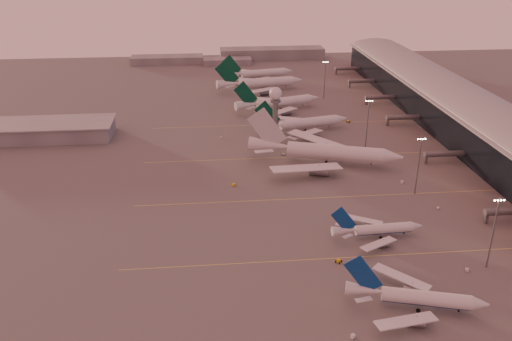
{
  "coord_description": "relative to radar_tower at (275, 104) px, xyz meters",
  "views": [
    {
      "loc": [
        -30.66,
        -139.8,
        98.03
      ],
      "look_at": [
        -10.3,
        64.84,
        9.0
      ],
      "focal_mm": 38.0,
      "sensor_mm": 36.0,
      "label": 1
    }
  ],
  "objects": [
    {
      "name": "gsv_catering_a",
      "position": [
        45.87,
        -121.72,
        -18.94
      ],
      "size": [
        5.22,
        3.05,
        4.02
      ],
      "color": "silver",
      "rests_on": "ground"
    },
    {
      "name": "gsv_catering_b",
      "position": [
        48.41,
        -54.64,
        -18.73
      ],
      "size": [
        5.85,
        3.71,
        4.44
      ],
      "color": "silver",
      "rests_on": "ground"
    },
    {
      "name": "hangar",
      "position": [
        -125.0,
        20.0,
        -16.63
      ],
      "size": [
        82.0,
        27.0,
        8.5
      ],
      "color": "slate",
      "rests_on": "ground"
    },
    {
      "name": "greentail_a",
      "position": [
        17.43,
        16.36,
        -17.46
      ],
      "size": [
        53.48,
        42.71,
        19.74
      ],
      "color": "silver",
      "rests_on": "ground"
    },
    {
      "name": "gsv_truck_c",
      "position": [
        -23.97,
        -50.03,
        -19.69
      ],
      "size": [
        6.28,
        5.22,
        2.46
      ],
      "color": "gold",
      "rests_on": "ground"
    },
    {
      "name": "distant_horizon",
      "position": [
        -2.38,
        205.14,
        -17.06
      ],
      "size": [
        165.0,
        37.5,
        9.0
      ],
      "color": "slate",
      "rests_on": "ground"
    },
    {
      "name": "greentail_c",
      "position": [
        3.62,
        103.93,
        -16.97
      ],
      "size": [
        61.61,
        49.33,
        22.55
      ],
      "color": "silver",
      "rests_on": "ground"
    },
    {
      "name": "mast_d",
      "position": [
        43.0,
        80.0,
        -7.21
      ],
      "size": [
        3.6,
        0.56,
        25.0
      ],
      "color": "#5A5D61",
      "rests_on": "ground"
    },
    {
      "name": "gsv_truck_a",
      "position": [
        1.69,
        -148.42,
        -19.79
      ],
      "size": [
        5.86,
        4.68,
        2.28
      ],
      "color": "silver",
      "rests_on": "ground"
    },
    {
      "name": "mast_c",
      "position": [
        45.0,
        -10.0,
        -7.21
      ],
      "size": [
        3.6,
        0.56,
        25.0
      ],
      "color": "#5A5D61",
      "rests_on": "ground"
    },
    {
      "name": "narrowbody_mid",
      "position": [
        23.47,
        -98.13,
        -18.26
      ],
      "size": [
        34.04,
        27.14,
        13.29
      ],
      "color": "silver",
      "rests_on": "ground"
    },
    {
      "name": "greentail_d",
      "position": [
        5.69,
        135.11,
        -17.44
      ],
      "size": [
        54.09,
        43.26,
        19.86
      ],
      "color": "silver",
      "rests_on": "ground"
    },
    {
      "name": "gsv_tug_far",
      "position": [
        1.92,
        -17.47,
        -20.51
      ],
      "size": [
        3.41,
        3.35,
        0.85
      ],
      "color": "silver",
      "rests_on": "ground"
    },
    {
      "name": "ground",
      "position": [
        -5.0,
        -120.0,
        -20.95
      ],
      "size": [
        700.0,
        700.0,
        0.0
      ],
      "primitive_type": "plane",
      "color": "#5B5858",
      "rests_on": "ground"
    },
    {
      "name": "terminal",
      "position": [
        102.88,
        -9.91,
        -10.43
      ],
      "size": [
        57.0,
        362.0,
        23.04
      ],
      "color": "black",
      "rests_on": "ground"
    },
    {
      "name": "radar_tower",
      "position": [
        0.0,
        0.0,
        0.0
      ],
      "size": [
        6.4,
        6.4,
        31.1
      ],
      "color": "#5A5D61",
      "rests_on": "ground"
    },
    {
      "name": "mast_b",
      "position": [
        50.0,
        -65.0,
        -7.21
      ],
      "size": [
        3.6,
        0.56,
        25.0
      ],
      "color": "#5A5D61",
      "rests_on": "ground"
    },
    {
      "name": "mast_a",
      "position": [
        53.0,
        -120.0,
        -7.21
      ],
      "size": [
        3.6,
        0.56,
        25.0
      ],
      "color": "#5A5D61",
      "rests_on": "ground"
    },
    {
      "name": "narrowbody_near",
      "position": [
        22.05,
        -138.2,
        -17.72
      ],
      "size": [
        39.75,
        31.27,
        15.93
      ],
      "color": "silver",
      "rests_on": "ground"
    },
    {
      "name": "greentail_b",
      "position": [
        9.6,
        56.84,
        -17.31
      ],
      "size": [
        54.94,
        43.71,
        20.58
      ],
      "color": "silver",
      "rests_on": "ground"
    },
    {
      "name": "gsv_truck_b",
      "position": [
        54.16,
        -79.68,
        -19.93
      ],
      "size": [
        5.24,
        2.93,
        2.0
      ],
      "color": "silver",
      "rests_on": "ground"
    },
    {
      "name": "gsv_truck_d",
      "position": [
        -27.27,
        10.02,
        -19.97
      ],
      "size": [
        2.63,
        4.98,
        1.91
      ],
      "color": "silver",
      "rests_on": "ground"
    },
    {
      "name": "gsv_tug_mid",
      "position": [
        6.13,
        -112.7,
        -20.38
      ],
      "size": [
        4.35,
        4.34,
        1.1
      ],
      "color": "gold",
      "rests_on": "ground"
    },
    {
      "name": "taxiway_markings",
      "position": [
        25.0,
        -64.0,
        -20.94
      ],
      "size": [
        180.0,
        185.25,
        0.02
      ],
      "color": "#DED04E",
      "rests_on": "ground"
    },
    {
      "name": "widebody_white",
      "position": [
        19.49,
        -29.8,
        -16.52
      ],
      "size": [
        70.03,
        55.21,
        25.56
      ],
      "color": "silver",
      "rests_on": "ground"
    },
    {
      "name": "gsv_tug_hangar",
      "position": [
        46.34,
        29.46,
        -20.38
      ],
      "size": [
        4.52,
        4.11,
        1.11
      ],
      "color": "gold",
      "rests_on": "ground"
    }
  ]
}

